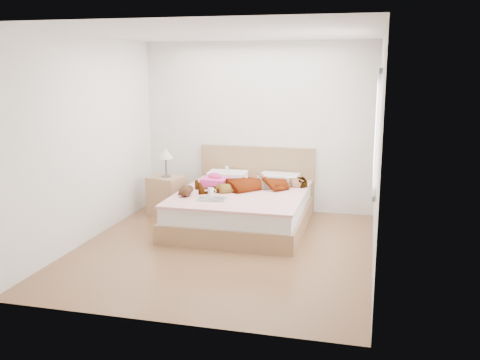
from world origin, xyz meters
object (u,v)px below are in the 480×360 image
(towel, at_px, (215,181))
(magazine, at_px, (211,199))
(bed, at_px, (243,207))
(phone, at_px, (227,168))
(nightstand, at_px, (167,193))
(woman, at_px, (254,181))
(plush_toy, at_px, (186,191))
(coffee_mug, at_px, (211,191))

(towel, relative_size, magazine, 0.88)
(bed, xyz_separation_m, magazine, (-0.28, -0.61, 0.24))
(phone, bearing_deg, magazine, -112.46)
(nightstand, bearing_deg, magazine, -42.25)
(woman, height_order, nightstand, nightstand)
(nightstand, bearing_deg, woman, -5.91)
(plush_toy, bearing_deg, magazine, -14.05)
(bed, height_order, coffee_mug, bed)
(towel, bearing_deg, phone, 76.38)
(woman, height_order, magazine, woman)
(nightstand, bearing_deg, plush_toy, -53.09)
(nightstand, bearing_deg, coffee_mug, -34.72)
(woman, distance_m, nightstand, 1.42)
(towel, distance_m, coffee_mug, 0.53)
(nightstand, bearing_deg, bed, -12.26)
(phone, relative_size, bed, 0.05)
(woman, bearing_deg, plush_toy, -77.68)
(plush_toy, bearing_deg, phone, 74.62)
(towel, distance_m, plush_toy, 0.72)
(woman, relative_size, coffee_mug, 13.61)
(woman, height_order, bed, bed)
(woman, xyz_separation_m, bed, (-0.12, -0.13, -0.35))
(bed, height_order, magazine, bed)
(woman, distance_m, magazine, 0.86)
(bed, xyz_separation_m, plush_toy, (-0.67, -0.52, 0.31))
(towel, bearing_deg, nightstand, 172.40)
(magazine, height_order, coffee_mug, coffee_mug)
(magazine, height_order, nightstand, nightstand)
(bed, xyz_separation_m, coffee_mug, (-0.37, -0.35, 0.28))
(bed, bearing_deg, woman, 46.89)
(coffee_mug, height_order, plush_toy, plush_toy)
(towel, height_order, coffee_mug, towel)
(towel, height_order, magazine, towel)
(towel, xyz_separation_m, coffee_mug, (0.10, -0.52, -0.03))
(magazine, bearing_deg, plush_toy, 165.95)
(woman, distance_m, bed, 0.39)
(magazine, bearing_deg, coffee_mug, 107.08)
(bed, relative_size, nightstand, 2.00)
(towel, bearing_deg, bed, -19.84)
(woman, relative_size, nightstand, 1.59)
(woman, bearing_deg, nightstand, -123.07)
(nightstand, bearing_deg, phone, 16.19)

